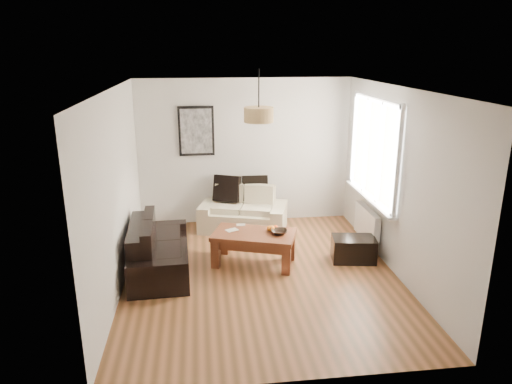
{
  "coord_description": "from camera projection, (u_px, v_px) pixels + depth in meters",
  "views": [
    {
      "loc": [
        -0.81,
        -5.99,
        3.09
      ],
      "look_at": [
        0.0,
        0.6,
        1.05
      ],
      "focal_mm": 33.01,
      "sensor_mm": 36.0,
      "label": 1
    }
  ],
  "objects": [
    {
      "name": "ottoman",
      "position": [
        354.0,
        249.0,
        7.1
      ],
      "size": [
        0.7,
        0.51,
        0.37
      ],
      "primitive_type": "cube",
      "rotation": [
        0.0,
        0.0,
        -0.16
      ],
      "color": "black",
      "rests_on": "floor"
    },
    {
      "name": "orange_b",
      "position": [
        276.0,
        228.0,
        7.0
      ],
      "size": [
        0.08,
        0.08,
        0.08
      ],
      "primitive_type": "sphere",
      "rotation": [
        0.0,
        0.0,
        0.07
      ],
      "color": "#F24D14",
      "rests_on": "fruit_bowl"
    },
    {
      "name": "ceiling",
      "position": [
        262.0,
        88.0,
        5.92
      ],
      "size": [
        3.8,
        4.5,
        0.0
      ],
      "primitive_type": null,
      "color": "white",
      "rests_on": "floor"
    },
    {
      "name": "cushion_left",
      "position": [
        227.0,
        189.0,
        8.3
      ],
      "size": [
        0.48,
        0.32,
        0.47
      ],
      "primitive_type": "cube",
      "rotation": [
        0.0,
        0.0,
        -0.43
      ],
      "color": "black",
      "rests_on": "loveseat_cream"
    },
    {
      "name": "loveseat_cream",
      "position": [
        243.0,
        210.0,
        8.26
      ],
      "size": [
        1.65,
        1.19,
        0.74
      ],
      "primitive_type": null,
      "rotation": [
        0.0,
        0.0,
        -0.28
      ],
      "color": "beige",
      "rests_on": "floor"
    },
    {
      "name": "poster",
      "position": [
        196.0,
        131.0,
        8.19
      ],
      "size": [
        0.62,
        0.04,
        0.87
      ],
      "primitive_type": null,
      "color": "black",
      "rests_on": "wall_back"
    },
    {
      "name": "window_bay",
      "position": [
        375.0,
        150.0,
        7.19
      ],
      "size": [
        0.14,
        1.9,
        1.6
      ],
      "primitive_type": null,
      "color": "white",
      "rests_on": "wall_right"
    },
    {
      "name": "orange_c",
      "position": [
        269.0,
        228.0,
        6.97
      ],
      "size": [
        0.09,
        0.09,
        0.08
      ],
      "primitive_type": "sphere",
      "rotation": [
        0.0,
        0.0,
        0.12
      ],
      "color": "orange",
      "rests_on": "fruit_bowl"
    },
    {
      "name": "wall_right",
      "position": [
        397.0,
        182.0,
        6.53
      ],
      "size": [
        0.04,
        4.5,
        2.6
      ],
      "primitive_type": null,
      "color": "silver",
      "rests_on": "floor"
    },
    {
      "name": "wall_front",
      "position": [
        295.0,
        259.0,
        4.17
      ],
      "size": [
        3.8,
        0.04,
        2.6
      ],
      "primitive_type": null,
      "color": "silver",
      "rests_on": "floor"
    },
    {
      "name": "floor",
      "position": [
        261.0,
        275.0,
        6.69
      ],
      "size": [
        4.5,
        4.5,
        0.0
      ],
      "primitive_type": "plane",
      "color": "brown",
      "rests_on": "ground"
    },
    {
      "name": "papers",
      "position": [
        232.0,
        230.0,
        7.01
      ],
      "size": [
        0.21,
        0.19,
        0.01
      ],
      "primitive_type": "cube",
      "rotation": [
        0.0,
        0.0,
        0.47
      ],
      "color": "beige",
      "rests_on": "coffee_table"
    },
    {
      "name": "coffee_table",
      "position": [
        254.0,
        248.0,
        6.98
      ],
      "size": [
        1.34,
        1.0,
        0.49
      ],
      "primitive_type": null,
      "rotation": [
        0.0,
        0.0,
        -0.33
      ],
      "color": "brown",
      "rests_on": "floor"
    },
    {
      "name": "pendant_shade",
      "position": [
        259.0,
        115.0,
        6.32
      ],
      "size": [
        0.4,
        0.4,
        0.2
      ],
      "primitive_type": "cylinder",
      "color": "tan",
      "rests_on": "ceiling"
    },
    {
      "name": "wall_left",
      "position": [
        116.0,
        192.0,
        6.08
      ],
      "size": [
        0.04,
        4.5,
        2.6
      ],
      "primitive_type": null,
      "color": "silver",
      "rests_on": "floor"
    },
    {
      "name": "wall_back",
      "position": [
        245.0,
        152.0,
        8.44
      ],
      "size": [
        3.8,
        0.04,
        2.6
      ],
      "primitive_type": null,
      "color": "silver",
      "rests_on": "floor"
    },
    {
      "name": "sofa_leather",
      "position": [
        159.0,
        248.0,
        6.72
      ],
      "size": [
        0.87,
        1.68,
        0.71
      ],
      "primitive_type": null,
      "rotation": [
        0.0,
        0.0,
        1.61
      ],
      "color": "black",
      "rests_on": "floor"
    },
    {
      "name": "fruit_bowl",
      "position": [
        279.0,
        232.0,
        6.87
      ],
      "size": [
        0.25,
        0.25,
        0.06
      ],
      "primitive_type": "imported",
      "rotation": [
        0.0,
        0.0,
        -0.05
      ],
      "color": "black",
      "rests_on": "coffee_table"
    },
    {
      "name": "radiator",
      "position": [
        367.0,
        224.0,
        7.55
      ],
      "size": [
        0.1,
        0.9,
        0.52
      ],
      "primitive_type": "cube",
      "color": "white",
      "rests_on": "wall_right"
    },
    {
      "name": "cushion_right",
      "position": [
        255.0,
        188.0,
        8.36
      ],
      "size": [
        0.45,
        0.14,
        0.45
      ],
      "primitive_type": "cube",
      "rotation": [
        0.0,
        0.0,
        -0.01
      ],
      "color": "black",
      "rests_on": "loveseat_cream"
    },
    {
      "name": "orange_a",
      "position": [
        272.0,
        228.0,
        6.97
      ],
      "size": [
        0.1,
        0.1,
        0.09
      ],
      "primitive_type": "sphere",
      "rotation": [
        0.0,
        0.0,
        0.07
      ],
      "color": "orange",
      "rests_on": "fruit_bowl"
    }
  ]
}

